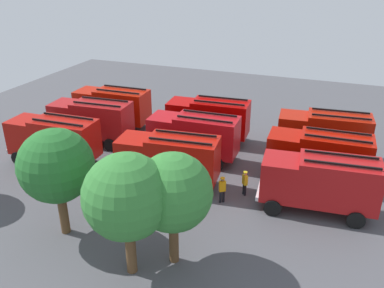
# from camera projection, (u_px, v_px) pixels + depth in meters

# --- Properties ---
(ground_plane) EXTENTS (56.05, 56.05, 0.00)m
(ground_plane) POSITION_uv_depth(u_px,v_px,m) (192.00, 160.00, 32.62)
(ground_plane) COLOR #4C4C51
(fire_truck_0) EXTENTS (7.38, 3.26, 3.88)m
(fire_truck_0) POSITION_uv_depth(u_px,v_px,m) (324.00, 132.00, 32.26)
(fire_truck_0) COLOR #AB1606
(fire_truck_0) RESTS_ON ground
(fire_truck_1) EXTENTS (7.34, 3.12, 3.88)m
(fire_truck_1) POSITION_uv_depth(u_px,v_px,m) (209.00, 117.00, 35.30)
(fire_truck_1) COLOR #B20402
(fire_truck_1) RESTS_ON ground
(fire_truck_2) EXTENTS (7.26, 2.89, 3.88)m
(fire_truck_2) POSITION_uv_depth(u_px,v_px,m) (113.00, 105.00, 38.21)
(fire_truck_2) COLOR #B61606
(fire_truck_2) RESTS_ON ground
(fire_truck_3) EXTENTS (7.28, 2.94, 3.88)m
(fire_truck_3) POSITION_uv_depth(u_px,v_px,m) (319.00, 155.00, 28.56)
(fire_truck_3) COLOR #AA0D02
(fire_truck_3) RESTS_ON ground
(fire_truck_4) EXTENTS (7.27, 2.93, 3.88)m
(fire_truck_4) POSITION_uv_depth(u_px,v_px,m) (194.00, 135.00, 31.84)
(fire_truck_4) COLOR #B50F14
(fire_truck_4) RESTS_ON ground
(fire_truck_5) EXTENTS (7.35, 3.16, 3.88)m
(fire_truck_5) POSITION_uv_depth(u_px,v_px,m) (92.00, 119.00, 34.96)
(fire_truck_5) COLOR #A91516
(fire_truck_5) RESTS_ON ground
(fire_truck_6) EXTENTS (7.39, 3.29, 3.88)m
(fire_truck_6) POSITION_uv_depth(u_px,v_px,m) (320.00, 181.00, 25.12)
(fire_truck_6) COLOR #AA1314
(fire_truck_6) RESTS_ON ground
(fire_truck_7) EXTENTS (7.42, 3.36, 3.88)m
(fire_truck_7) POSITION_uv_depth(u_px,v_px,m) (169.00, 158.00, 28.13)
(fire_truck_7) COLOR #B31007
(fire_truck_7) RESTS_ON ground
(fire_truck_8) EXTENTS (7.29, 2.97, 3.88)m
(fire_truck_8) POSITION_uv_depth(u_px,v_px,m) (54.00, 138.00, 31.25)
(fire_truck_8) COLOR #AF120B
(fire_truck_8) RESTS_ON ground
(firefighter_0) EXTENTS (0.48, 0.44, 1.84)m
(firefighter_0) POSITION_uv_depth(u_px,v_px,m) (222.00, 188.00, 26.53)
(firefighter_0) COLOR black
(firefighter_0) RESTS_ON ground
(firefighter_1) EXTENTS (0.45, 0.48, 1.77)m
(firefighter_1) POSITION_uv_depth(u_px,v_px,m) (245.00, 182.00, 27.40)
(firefighter_1) COLOR black
(firefighter_1) RESTS_ON ground
(firefighter_2) EXTENTS (0.45, 0.48, 1.84)m
(firefighter_2) POSITION_uv_depth(u_px,v_px,m) (131.00, 108.00, 41.00)
(firefighter_2) COLOR black
(firefighter_2) RESTS_ON ground
(firefighter_3) EXTENTS (0.41, 0.48, 1.64)m
(firefighter_3) POSITION_uv_depth(u_px,v_px,m) (171.00, 135.00, 34.85)
(firefighter_3) COLOR black
(firefighter_3) RESTS_ON ground
(firefighter_4) EXTENTS (0.26, 0.43, 1.60)m
(firefighter_4) POSITION_uv_depth(u_px,v_px,m) (91.00, 182.00, 27.60)
(firefighter_4) COLOR black
(firefighter_4) RESTS_ON ground
(tree_0) EXTENTS (4.02, 4.02, 6.24)m
(tree_0) POSITION_uv_depth(u_px,v_px,m) (173.00, 193.00, 20.01)
(tree_0) COLOR brown
(tree_0) RESTS_ON ground
(tree_1) EXTENTS (4.27, 4.27, 6.61)m
(tree_1) POSITION_uv_depth(u_px,v_px,m) (127.00, 197.00, 19.18)
(tree_1) COLOR brown
(tree_1) RESTS_ON ground
(tree_2) EXTENTS (4.18, 4.18, 6.48)m
(tree_2) POSITION_uv_depth(u_px,v_px,m) (56.00, 166.00, 22.23)
(tree_2) COLOR brown
(tree_2) RESTS_ON ground
(traffic_cone_0) EXTENTS (0.47, 0.47, 0.67)m
(traffic_cone_0) POSITION_uv_depth(u_px,v_px,m) (68.00, 176.00, 29.49)
(traffic_cone_0) COLOR #F2600C
(traffic_cone_0) RESTS_ON ground
(traffic_cone_1) EXTENTS (0.47, 0.47, 0.67)m
(traffic_cone_1) POSITION_uv_depth(u_px,v_px,m) (127.00, 151.00, 33.29)
(traffic_cone_1) COLOR #F2600C
(traffic_cone_1) RESTS_ON ground
(traffic_cone_2) EXTENTS (0.51, 0.51, 0.73)m
(traffic_cone_2) POSITION_uv_depth(u_px,v_px,m) (239.00, 127.00, 37.93)
(traffic_cone_2) COLOR #F2600C
(traffic_cone_2) RESTS_ON ground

